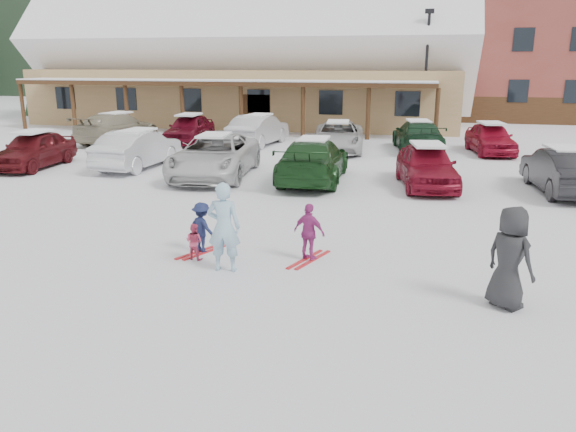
% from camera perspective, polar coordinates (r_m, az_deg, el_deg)
% --- Properties ---
extents(ground, '(160.00, 160.00, 0.00)m').
position_cam_1_polar(ground, '(11.28, -2.68, -6.13)').
color(ground, white).
rests_on(ground, ground).
extents(day_lodge, '(29.12, 12.50, 10.38)m').
position_cam_1_polar(day_lodge, '(39.86, -4.10, 15.14)').
color(day_lodge, tan).
rests_on(day_lodge, ground).
extents(lamp_post, '(0.50, 0.25, 6.93)m').
position_cam_1_polar(lamp_post, '(33.79, 13.87, 14.58)').
color(lamp_post, black).
rests_on(lamp_post, ground).
extents(conifer_0, '(4.40, 4.40, 10.20)m').
position_cam_1_polar(conifer_0, '(49.46, -23.30, 16.06)').
color(conifer_0, black).
rests_on(conifer_0, ground).
extents(conifer_2, '(5.28, 5.28, 12.24)m').
position_cam_1_polar(conifer_2, '(61.67, -19.72, 17.11)').
color(conifer_2, black).
rests_on(conifer_2, ground).
extents(conifer_3, '(3.96, 3.96, 9.18)m').
position_cam_1_polar(conifer_3, '(54.16, 17.40, 15.83)').
color(conifer_3, black).
rests_on(conifer_3, ground).
extents(adult_skier, '(0.72, 0.52, 1.85)m').
position_cam_1_polar(adult_skier, '(11.35, -6.53, -1.13)').
color(adult_skier, '#99C3DB').
rests_on(adult_skier, ground).
extents(toddler_red, '(0.43, 0.36, 0.80)m').
position_cam_1_polar(toddler_red, '(12.25, -9.52, -2.57)').
color(toddler_red, '#CE4065').
rests_on(toddler_red, ground).
extents(child_navy, '(0.85, 0.70, 1.15)m').
position_cam_1_polar(child_navy, '(12.62, -8.72, -1.18)').
color(child_navy, '#171E42').
rests_on(child_navy, ground).
extents(skis_child_navy, '(0.78, 1.35, 0.03)m').
position_cam_1_polar(skis_child_navy, '(12.78, -8.61, -3.58)').
color(skis_child_navy, red).
rests_on(skis_child_navy, ground).
extents(child_magenta, '(0.80, 0.54, 1.26)m').
position_cam_1_polar(child_magenta, '(11.95, 2.17, -1.67)').
color(child_magenta, '#A52F7C').
rests_on(child_magenta, ground).
extents(skis_child_magenta, '(0.66, 1.39, 0.03)m').
position_cam_1_polar(skis_child_magenta, '(12.15, 2.14, -4.44)').
color(skis_child_magenta, red).
rests_on(skis_child_magenta, ground).
extents(bystander_dark, '(1.04, 1.03, 1.81)m').
position_cam_1_polar(bystander_dark, '(10.33, 21.61, -3.96)').
color(bystander_dark, '#242527').
rests_on(bystander_dark, ground).
extents(parked_car_0, '(2.04, 4.38, 1.45)m').
position_cam_1_polar(parked_car_0, '(24.78, -24.42, 6.16)').
color(parked_car_0, '#571015').
rests_on(parked_car_0, ground).
extents(parked_car_1, '(1.82, 4.66, 1.51)m').
position_cam_1_polar(parked_car_1, '(23.33, -15.01, 6.59)').
color(parked_car_1, silver).
rests_on(parked_car_1, ground).
extents(parked_car_2, '(3.17, 5.84, 1.55)m').
position_cam_1_polar(parked_car_2, '(20.93, -7.46, 6.07)').
color(parked_car_2, silver).
rests_on(parked_car_2, ground).
extents(parked_car_3, '(2.34, 5.32, 1.52)m').
position_cam_1_polar(parked_car_3, '(19.95, 2.58, 5.68)').
color(parked_car_3, '#183F1A').
rests_on(parked_car_3, ground).
extents(parked_car_4, '(2.44, 4.52, 1.46)m').
position_cam_1_polar(parked_car_4, '(19.61, 13.90, 4.99)').
color(parked_car_4, maroon).
rests_on(parked_car_4, ground).
extents(parked_car_5, '(2.00, 4.58, 1.46)m').
position_cam_1_polar(parked_car_5, '(20.24, 26.12, 4.17)').
color(parked_car_5, black).
rests_on(parked_car_5, ground).
extents(parked_car_7, '(2.77, 5.55, 1.55)m').
position_cam_1_polar(parked_car_7, '(31.02, -16.95, 8.57)').
color(parked_car_7, gray).
rests_on(parked_car_7, ground).
extents(parked_car_8, '(2.10, 4.51, 1.50)m').
position_cam_1_polar(parked_car_8, '(29.84, -10.00, 8.70)').
color(parked_car_8, '#5F0A1A').
rests_on(parked_car_8, ground).
extents(parked_car_9, '(2.15, 4.82, 1.54)m').
position_cam_1_polar(parked_car_9, '(28.81, -3.02, 8.72)').
color(parked_car_9, '#B0B0B5').
rests_on(parked_car_9, ground).
extents(parked_car_10, '(2.87, 5.29, 1.41)m').
position_cam_1_polar(parked_car_10, '(26.89, 5.09, 8.05)').
color(parked_car_10, '#BBBBBB').
rests_on(parked_car_10, ground).
extents(parked_car_11, '(2.78, 5.19, 1.43)m').
position_cam_1_polar(parked_car_11, '(27.63, 13.06, 7.94)').
color(parked_car_11, '#183A22').
rests_on(parked_car_11, ground).
extents(parked_car_12, '(2.32, 4.36, 1.41)m').
position_cam_1_polar(parked_car_12, '(27.74, 19.87, 7.44)').
color(parked_car_12, '#A2112B').
rests_on(parked_car_12, ground).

